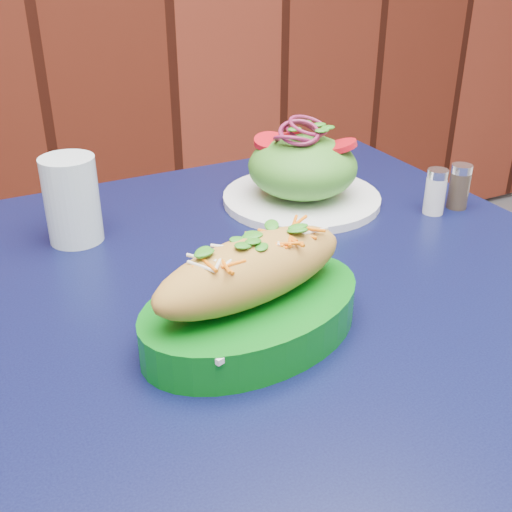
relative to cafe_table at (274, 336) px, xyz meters
name	(u,v)px	position (x,y,z in m)	size (l,w,h in m)	color
cafe_table	(274,336)	(0.00, 0.00, 0.00)	(0.80, 0.80, 0.75)	black
banh_mi_basket	(252,295)	(-0.08, -0.10, 0.13)	(0.28, 0.21, 0.12)	#096B14
salad_plate	(302,172)	(0.14, 0.18, 0.14)	(0.24, 0.24, 0.12)	white
water_glass	(72,200)	(-0.19, 0.21, 0.15)	(0.07, 0.07, 0.12)	silver
salt_shaker	(435,192)	(0.29, 0.06, 0.12)	(0.03, 0.03, 0.07)	white
pepper_shaker	(459,186)	(0.34, 0.06, 0.12)	(0.03, 0.03, 0.07)	#3F3326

